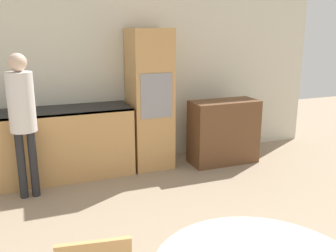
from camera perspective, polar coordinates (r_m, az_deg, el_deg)
The scene contains 5 objects.
wall_back at distance 5.43m, azimuth -8.26°, elevation 7.73°, with size 6.61×0.05×2.60m.
kitchen_counter at distance 5.12m, azimuth -19.91°, elevation -2.85°, with size 2.56×0.60×0.93m.
oven_unit at distance 5.27m, azimuth -2.82°, elevation 4.08°, with size 0.55×0.59×1.95m.
sideboard at distance 5.56m, azimuth 8.46°, elevation -0.88°, with size 0.99×0.45×0.93m.
person_standing at distance 4.51m, azimuth -21.37°, elevation 2.36°, with size 0.29×0.29×1.69m.
Camera 1 is at (-1.23, -0.29, 1.95)m, focal length 40.00 mm.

